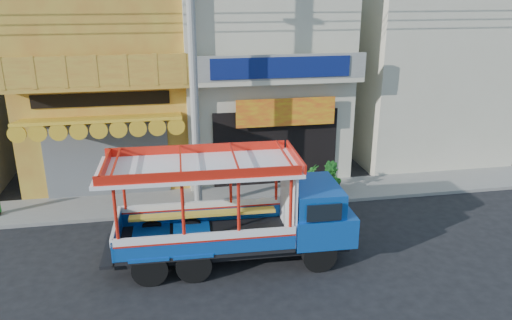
{
  "coord_description": "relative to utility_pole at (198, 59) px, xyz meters",
  "views": [
    {
      "loc": [
        -1.89,
        -12.1,
        7.11
      ],
      "look_at": [
        0.81,
        2.5,
        1.95
      ],
      "focal_mm": 35.0,
      "sensor_mm": 36.0,
      "label": 1
    }
  ],
  "objects": [
    {
      "name": "ground",
      "position": [
        0.85,
        -3.3,
        -5.03
      ],
      "size": [
        90.0,
        90.0,
        0.0
      ],
      "primitive_type": "plane",
      "color": "black",
      "rests_on": "ground"
    },
    {
      "name": "sidewalk",
      "position": [
        0.85,
        0.7,
        -4.97
      ],
      "size": [
        30.0,
        2.0,
        0.12
      ],
      "primitive_type": "cube",
      "color": "slate",
      "rests_on": "ground"
    },
    {
      "name": "shophouse_left",
      "position": [
        -3.15,
        4.66,
        -0.92
      ],
      "size": [
        6.0,
        7.5,
        8.24
      ],
      "color": "#B67028",
      "rests_on": "ground"
    },
    {
      "name": "shophouse_right",
      "position": [
        2.85,
        4.66,
        -0.93
      ],
      "size": [
        6.0,
        6.75,
        8.24
      ],
      "color": "beige",
      "rests_on": "ground"
    },
    {
      "name": "party_pilaster",
      "position": [
        -0.15,
        1.55,
        -1.03
      ],
      "size": [
        0.35,
        0.3,
        8.0
      ],
      "primitive_type": "cube",
      "color": "beige",
      "rests_on": "ground"
    },
    {
      "name": "filler_building_right",
      "position": [
        9.85,
        4.7,
        -1.23
      ],
      "size": [
        6.0,
        6.0,
        7.6
      ],
      "primitive_type": "cube",
      "color": "beige",
      "rests_on": "ground"
    },
    {
      "name": "utility_pole",
      "position": [
        0.0,
        0.0,
        0.0
      ],
      "size": [
        28.0,
        0.26,
        9.0
      ],
      "color": "gray",
      "rests_on": "ground"
    },
    {
      "name": "songthaew_truck",
      "position": [
        0.98,
        -3.45,
        -3.56
      ],
      "size": [
        6.61,
        2.38,
        3.05
      ],
      "color": "black",
      "rests_on": "ground"
    },
    {
      "name": "potted_plant_a",
      "position": [
        4.4,
        0.41,
        -4.45
      ],
      "size": [
        1.08,
        1.04,
        0.92
      ],
      "primitive_type": "imported",
      "rotation": [
        0.0,
        0.0,
        0.55
      ],
      "color": "#175017",
      "rests_on": "sidewalk"
    },
    {
      "name": "potted_plant_b",
      "position": [
        4.67,
        0.42,
        -4.35
      ],
      "size": [
        0.79,
        0.76,
        1.13
      ],
      "primitive_type": "imported",
      "rotation": [
        0.0,
        0.0,
        2.58
      ],
      "color": "#175017",
      "rests_on": "sidewalk"
    },
    {
      "name": "potted_plant_c",
      "position": [
        3.97,
        0.57,
        -4.4
      ],
      "size": [
        0.69,
        0.69,
        1.03
      ],
      "primitive_type": "imported",
      "rotation": [
        0.0,
        0.0,
        4.48
      ],
      "color": "#175017",
      "rests_on": "sidewalk"
    }
  ]
}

